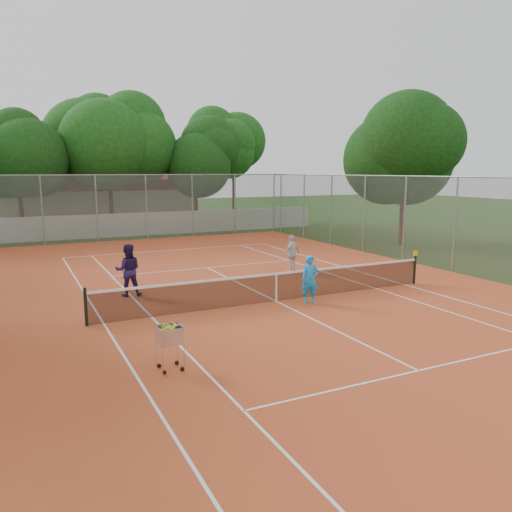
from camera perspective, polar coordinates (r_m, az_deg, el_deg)
name	(u,v)px	position (r m, az deg, el deg)	size (l,w,h in m)	color
ground	(276,302)	(16.40, 2.32, -5.28)	(120.00, 120.00, 0.00)	#18370F
court_pad	(276,302)	(16.40, 2.32, -5.24)	(18.00, 34.00, 0.02)	#C14E25
court_lines	(276,301)	(16.40, 2.32, -5.20)	(10.98, 23.78, 0.01)	white
tennis_net	(276,287)	(16.28, 2.33, -3.54)	(11.88, 0.10, 0.98)	black
perimeter_fence	(277,242)	(16.00, 2.37, 1.66)	(18.00, 34.00, 4.00)	slate
boundary_wall	(140,224)	(33.96, -13.13, 3.56)	(26.00, 0.30, 1.50)	silver
clubhouse	(86,196)	(43.33, -18.83, 6.50)	(16.40, 9.00, 4.40)	beige
tropical_trees	(127,160)	(36.72, -14.48, 10.60)	(29.00, 19.00, 10.00)	black
player_near	(310,280)	(16.09, 6.20, -2.69)	(0.57, 0.37, 1.56)	#1A8EE0
player_far_left	(128,270)	(17.47, -14.41, -1.57)	(0.87, 0.68, 1.79)	#221745
player_far_right	(292,254)	(20.92, 4.15, 0.26)	(0.93, 0.39, 1.59)	silver
ball_hopper	(170,346)	(10.94, -9.80, -10.13)	(0.51, 0.51, 1.07)	silver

